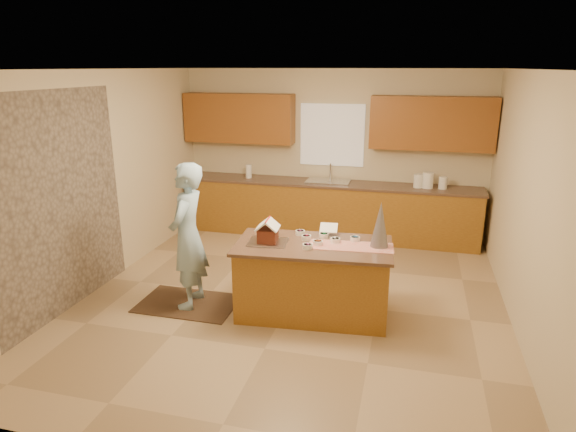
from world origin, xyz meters
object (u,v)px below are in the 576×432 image
object	(u,v)px
island_base	(313,281)
gingerbread_house	(268,233)
tinsel_tree	(380,225)
boy	(188,236)

from	to	relation	value
island_base	gingerbread_house	size ratio (longest dim) A/B	5.95
tinsel_tree	gingerbread_house	bearing A→B (deg)	-170.80
boy	gingerbread_house	bearing A→B (deg)	89.29
gingerbread_house	island_base	bearing A→B (deg)	10.10
boy	gingerbread_house	size ratio (longest dim) A/B	6.15
island_base	gingerbread_house	distance (m)	0.75
island_base	tinsel_tree	xyz separation A→B (m)	(0.71, 0.11, 0.69)
tinsel_tree	island_base	bearing A→B (deg)	-171.43
boy	gingerbread_house	world-z (taller)	boy
tinsel_tree	boy	distance (m)	2.17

